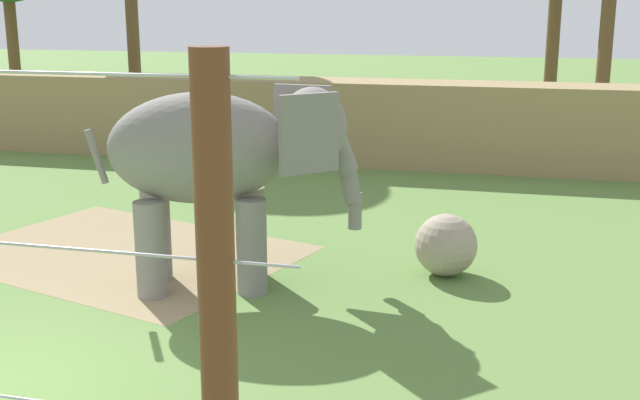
% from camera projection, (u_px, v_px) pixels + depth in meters
% --- Properties ---
extents(dirt_patch, '(6.67, 5.69, 0.01)m').
position_uv_depth(dirt_patch, '(124.00, 253.00, 13.89)').
color(dirt_patch, '#937F5B').
rests_on(dirt_patch, ground).
extents(embankment_wall, '(36.00, 1.80, 2.21)m').
position_uv_depth(embankment_wall, '(308.00, 120.00, 21.96)').
color(embankment_wall, '#997F56').
rests_on(embankment_wall, ground).
extents(elephant, '(3.91, 2.40, 3.03)m').
position_uv_depth(elephant, '(221.00, 157.00, 11.86)').
color(elephant, gray).
rests_on(elephant, ground).
extents(enrichment_ball, '(0.99, 0.99, 0.99)m').
position_uv_depth(enrichment_ball, '(446.00, 245.00, 12.66)').
color(enrichment_ball, gray).
rests_on(enrichment_ball, ground).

